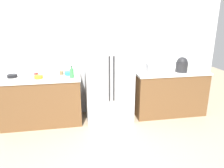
% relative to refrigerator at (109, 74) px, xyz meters
% --- Properties ---
extents(ground_plane, '(10.37, 10.37, 0.00)m').
position_rel_refrigerator_xyz_m(ground_plane, '(-0.16, -1.32, -0.92)').
color(ground_plane, tan).
extents(kitchen_back_panel, '(5.19, 0.10, 2.98)m').
position_rel_refrigerator_xyz_m(kitchen_back_panel, '(-0.16, 0.40, 0.57)').
color(kitchen_back_panel, silver).
rests_on(kitchen_back_panel, ground_plane).
extents(counter_left, '(1.48, 0.67, 0.92)m').
position_rel_refrigerator_xyz_m(counter_left, '(-1.28, 0.02, -0.46)').
color(counter_left, brown).
rests_on(counter_left, ground_plane).
extents(counter_right, '(1.49, 0.67, 0.92)m').
position_rel_refrigerator_xyz_m(counter_right, '(1.29, 0.02, -0.46)').
color(counter_right, brown).
rests_on(counter_right, ground_plane).
extents(refrigerator, '(0.90, 0.68, 1.84)m').
position_rel_refrigerator_xyz_m(refrigerator, '(0.00, 0.00, 0.00)').
color(refrigerator, '#B2B5BA').
rests_on(refrigerator, ground_plane).
extents(toaster, '(0.23, 0.17, 0.19)m').
position_rel_refrigerator_xyz_m(toaster, '(0.86, -0.08, 0.10)').
color(toaster, silver).
rests_on(toaster, counter_right).
extents(rice_cooker, '(0.24, 0.24, 0.30)m').
position_rel_refrigerator_xyz_m(rice_cooker, '(1.48, -0.07, 0.14)').
color(rice_cooker, '#262628').
rests_on(rice_cooker, counter_right).
extents(bottle_a, '(0.07, 0.07, 0.22)m').
position_rel_refrigerator_xyz_m(bottle_a, '(-0.70, -0.13, 0.09)').
color(bottle_a, green).
rests_on(bottle_a, counter_left).
extents(cup_a, '(0.07, 0.07, 0.08)m').
position_rel_refrigerator_xyz_m(cup_a, '(-1.35, 0.06, 0.04)').
color(cup_a, red).
rests_on(cup_a, counter_left).
extents(cup_b, '(0.08, 0.08, 0.07)m').
position_rel_refrigerator_xyz_m(cup_b, '(1.71, 0.22, 0.04)').
color(cup_b, yellow).
rests_on(cup_b, counter_right).
extents(cup_c, '(0.08, 0.08, 0.07)m').
position_rel_refrigerator_xyz_m(cup_c, '(-0.90, 0.13, 0.04)').
color(cup_c, brown).
rests_on(cup_c, counter_left).
extents(bowl_a, '(0.18, 0.18, 0.05)m').
position_rel_refrigerator_xyz_m(bowl_a, '(-1.77, 0.08, 0.03)').
color(bowl_a, black).
rests_on(bowl_a, counter_left).
extents(bowl_b, '(0.15, 0.15, 0.07)m').
position_rel_refrigerator_xyz_m(bowl_b, '(-0.76, 0.08, 0.03)').
color(bowl_b, teal).
rests_on(bowl_b, counter_left).
extents(bowl_c, '(0.15, 0.15, 0.05)m').
position_rel_refrigerator_xyz_m(bowl_c, '(-1.29, -0.08, 0.03)').
color(bowl_c, orange).
rests_on(bowl_c, counter_left).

